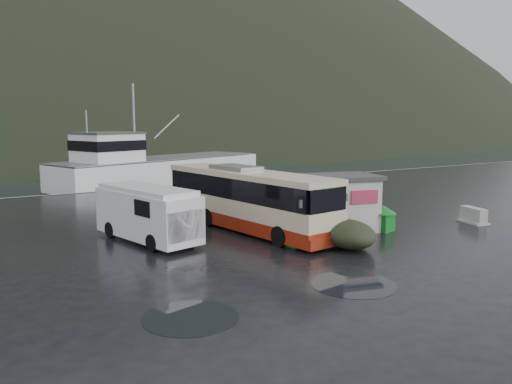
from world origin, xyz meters
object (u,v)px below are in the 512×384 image
waste_bin_left (293,245)px  jersey_barrier_b (337,230)px  coach_bus (247,229)px  jersey_barrier_a (341,229)px  dome_tent (348,247)px  ticket_kiosk (340,230)px  jersey_barrier_c (473,223)px  waste_bin_right (382,231)px  fishing_trawler (160,177)px  white_van (148,241)px

waste_bin_left → jersey_barrier_b: waste_bin_left is taller
coach_bus → jersey_barrier_a: size_ratio=6.60×
dome_tent → ticket_kiosk: ticket_kiosk is taller
jersey_barrier_c → waste_bin_right: bearing=168.9°
waste_bin_left → jersey_barrier_c: size_ratio=0.89×
waste_bin_right → jersey_barrier_c: size_ratio=0.78×
waste_bin_left → waste_bin_right: (5.45, -0.03, 0.00)m
jersey_barrier_a → jersey_barrier_b: jersey_barrier_a is taller
coach_bus → fishing_trawler: fishing_trawler is taller
fishing_trawler → waste_bin_right: bearing=-107.8°
white_van → ticket_kiosk: size_ratio=1.68×
coach_bus → jersey_barrier_a: (4.06, -2.51, 0.00)m
jersey_barrier_b → fishing_trawler: 27.23m
waste_bin_left → jersey_barrier_a: waste_bin_left is taller
dome_tent → jersey_barrier_a: bearing=53.7°
jersey_barrier_c → coach_bus: bearing=155.9°
dome_tent → ticket_kiosk: bearing=54.9°
ticket_kiosk → fishing_trawler: size_ratio=0.14×
waste_bin_right → waste_bin_left: bearing=179.7°
coach_bus → waste_bin_right: bearing=-42.8°
white_van → jersey_barrier_c: (16.32, -5.23, 0.00)m
coach_bus → fishing_trawler: size_ratio=0.45×
jersey_barrier_b → fishing_trawler: bearing=88.1°
jersey_barrier_c → waste_bin_left: bearing=174.1°
dome_tent → ticket_kiosk: 3.44m
ticket_kiosk → jersey_barrier_b: bearing=122.9°
ticket_kiosk → jersey_barrier_b: (-0.06, 0.17, 0.00)m
jersey_barrier_a → jersey_barrier_c: size_ratio=1.02×
white_van → jersey_barrier_b: size_ratio=4.26×
jersey_barrier_c → fishing_trawler: 30.45m
coach_bus → white_van: 5.14m
jersey_barrier_b → dome_tent: bearing=-122.8°
dome_tent → jersey_barrier_a: dome_tent is taller
white_van → ticket_kiosk: (9.00, -2.87, 0.00)m
white_van → fishing_trawler: bearing=55.0°
ticket_kiosk → jersey_barrier_c: 7.69m
jersey_barrier_b → white_van: bearing=163.2°
waste_bin_left → fishing_trawler: bearing=80.9°
coach_bus → jersey_barrier_a: 4.77m
coach_bus → jersey_barrier_c: 12.26m
dome_tent → white_van: bearing=141.0°
ticket_kiosk → waste_bin_right: bearing=-22.0°
jersey_barrier_a → fishing_trawler: fishing_trawler is taller
dome_tent → jersey_barrier_a: (2.17, 2.95, 0.00)m
dome_tent → jersey_barrier_b: dome_tent is taller
waste_bin_right → jersey_barrier_b: bearing=140.8°
waste_bin_left → jersey_barrier_a: (3.95, 1.36, 0.00)m
ticket_kiosk → waste_bin_left: bearing=-147.4°
jersey_barrier_a → jersey_barrier_c: (7.13, -2.50, 0.00)m
waste_bin_right → fishing_trawler: bearing=91.7°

